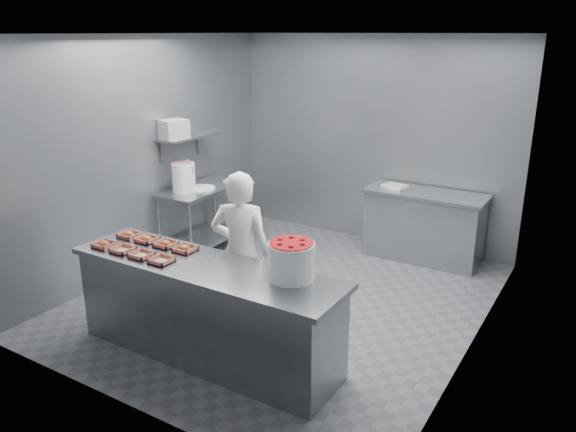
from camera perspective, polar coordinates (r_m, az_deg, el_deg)
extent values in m
plane|color=#4C4C51|center=(6.30, -0.20, -8.35)|extent=(4.50, 4.50, 0.00)
plane|color=white|center=(5.63, -0.23, 18.03)|extent=(4.50, 4.50, 0.00)
cube|color=slate|center=(7.77, 8.60, 7.51)|extent=(4.00, 0.04, 2.80)
cube|color=slate|center=(7.04, -14.28, 6.05)|extent=(0.04, 4.50, 2.80)
cube|color=slate|center=(5.09, 19.32, 0.99)|extent=(0.04, 4.50, 2.80)
cube|color=slate|center=(4.94, -8.48, -5.17)|extent=(2.60, 0.70, 0.05)
cube|color=slate|center=(5.13, -8.25, -9.78)|extent=(2.50, 0.64, 0.85)
cube|color=slate|center=(7.36, -8.74, 2.73)|extent=(0.60, 1.20, 0.04)
cube|color=slate|center=(7.56, -8.49, -2.23)|extent=(0.56, 1.15, 0.03)
cylinder|color=slate|center=(7.26, -12.98, -1.37)|extent=(0.04, 0.04, 0.88)
cylinder|color=slate|center=(6.92, -9.87, -2.14)|extent=(0.04, 0.04, 0.88)
cylinder|color=slate|center=(8.05, -7.47, 0.89)|extent=(0.04, 0.04, 0.88)
cylinder|color=slate|center=(7.75, -4.46, 0.30)|extent=(0.04, 0.04, 0.88)
cube|color=slate|center=(7.27, 13.84, 2.18)|extent=(1.50, 0.60, 0.05)
cube|color=slate|center=(7.40, 13.58, -1.16)|extent=(1.44, 0.55, 0.85)
cube|color=slate|center=(7.32, -10.02, 7.97)|extent=(0.35, 0.90, 0.03)
cube|color=tan|center=(5.54, -18.13, -2.77)|extent=(0.18, 0.18, 0.04)
cube|color=white|center=(5.52, -17.69, -2.92)|extent=(0.10, 0.06, 0.00)
ellipsoid|color=#B6602D|center=(5.54, -18.21, -2.66)|extent=(0.10, 0.10, 0.05)
cube|color=tan|center=(5.37, -16.44, -3.28)|extent=(0.18, 0.18, 0.04)
cube|color=white|center=(5.35, -15.99, -3.43)|extent=(0.10, 0.06, 0.00)
cube|color=tan|center=(5.20, -14.65, -3.82)|extent=(0.18, 0.18, 0.04)
cube|color=white|center=(5.18, -14.17, -3.98)|extent=(0.10, 0.06, 0.00)
cube|color=tan|center=(5.04, -12.73, -4.39)|extent=(0.18, 0.18, 0.04)
cube|color=white|center=(5.02, -12.23, -4.55)|extent=(0.10, 0.06, 0.00)
cube|color=tan|center=(5.73, -15.81, -1.86)|extent=(0.18, 0.18, 0.04)
cube|color=white|center=(5.71, -15.39, -1.99)|extent=(0.10, 0.06, 0.00)
ellipsoid|color=#B6602D|center=(5.73, -15.89, -1.74)|extent=(0.10, 0.10, 0.05)
cube|color=tan|center=(5.56, -14.12, -2.31)|extent=(0.18, 0.18, 0.04)
cube|color=white|center=(5.54, -13.67, -2.45)|extent=(0.10, 0.06, 0.00)
ellipsoid|color=#B6602D|center=(5.57, -14.20, -2.20)|extent=(0.10, 0.10, 0.05)
cube|color=tan|center=(5.40, -12.31, -2.80)|extent=(0.18, 0.18, 0.04)
cube|color=white|center=(5.39, -11.85, -2.95)|extent=(0.10, 0.06, 0.00)
ellipsoid|color=#B6602D|center=(5.40, -12.40, -2.68)|extent=(0.10, 0.10, 0.05)
cube|color=tan|center=(5.25, -10.40, -3.31)|extent=(0.18, 0.18, 0.04)
cube|color=white|center=(5.23, -9.92, -3.46)|extent=(0.10, 0.06, 0.00)
ellipsoid|color=#B6602D|center=(5.25, -10.49, -3.19)|extent=(0.10, 0.10, 0.05)
imported|color=white|center=(5.43, -4.81, -3.67)|extent=(0.68, 0.57, 1.60)
cylinder|color=white|center=(4.56, 0.34, -4.60)|extent=(0.38, 0.38, 0.31)
cylinder|color=red|center=(4.50, 0.35, -2.93)|extent=(0.36, 0.36, 0.04)
cylinder|color=white|center=(7.16, -10.55, 3.88)|extent=(0.29, 0.29, 0.36)
cylinder|color=pink|center=(7.12, -10.63, 5.26)|extent=(0.27, 0.27, 0.02)
torus|color=slate|center=(7.14, -10.60, 4.73)|extent=(0.30, 0.01, 0.30)
cylinder|color=white|center=(7.27, -8.67, 2.83)|extent=(0.40, 0.40, 0.02)
cube|color=#CCB28C|center=(7.61, -6.00, 3.60)|extent=(0.13, 0.11, 0.02)
cube|color=gray|center=(7.10, -11.52, 8.64)|extent=(0.35, 0.37, 0.23)
cube|color=silver|center=(7.39, 10.82, 2.99)|extent=(0.34, 0.28, 0.04)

